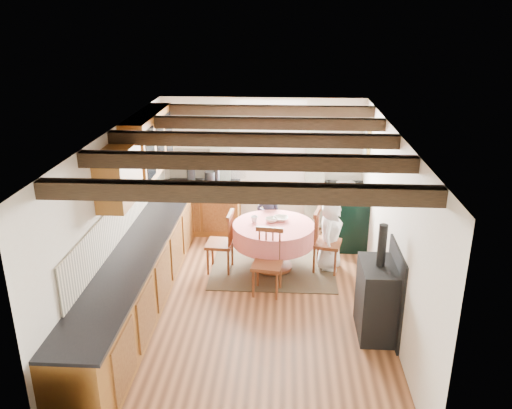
# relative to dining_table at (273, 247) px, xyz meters

# --- Properties ---
(floor) EXTENTS (3.60, 5.50, 0.00)m
(floor) POSITION_rel_dining_table_xyz_m (-0.26, -1.01, -0.38)
(floor) COLOR #A5653B
(floor) RESTS_ON ground
(ceiling) EXTENTS (3.60, 5.50, 0.00)m
(ceiling) POSITION_rel_dining_table_xyz_m (-0.26, -1.01, 2.02)
(ceiling) COLOR white
(ceiling) RESTS_ON ground
(wall_back) EXTENTS (3.60, 0.00, 2.40)m
(wall_back) POSITION_rel_dining_table_xyz_m (-0.26, 1.74, 0.82)
(wall_back) COLOR silver
(wall_back) RESTS_ON ground
(wall_front) EXTENTS (3.60, 0.00, 2.40)m
(wall_front) POSITION_rel_dining_table_xyz_m (-0.26, -3.76, 0.82)
(wall_front) COLOR silver
(wall_front) RESTS_ON ground
(wall_left) EXTENTS (0.00, 5.50, 2.40)m
(wall_left) POSITION_rel_dining_table_xyz_m (-2.06, -1.01, 0.82)
(wall_left) COLOR silver
(wall_left) RESTS_ON ground
(wall_right) EXTENTS (0.00, 5.50, 2.40)m
(wall_right) POSITION_rel_dining_table_xyz_m (1.54, -1.01, 0.82)
(wall_right) COLOR silver
(wall_right) RESTS_ON ground
(beam_a) EXTENTS (3.60, 0.16, 0.16)m
(beam_a) POSITION_rel_dining_table_xyz_m (-0.26, -3.01, 1.93)
(beam_a) COLOR #342415
(beam_a) RESTS_ON ceiling
(beam_b) EXTENTS (3.60, 0.16, 0.16)m
(beam_b) POSITION_rel_dining_table_xyz_m (-0.26, -2.01, 1.93)
(beam_b) COLOR #342415
(beam_b) RESTS_ON ceiling
(beam_c) EXTENTS (3.60, 0.16, 0.16)m
(beam_c) POSITION_rel_dining_table_xyz_m (-0.26, -1.01, 1.93)
(beam_c) COLOR #342415
(beam_c) RESTS_ON ceiling
(beam_d) EXTENTS (3.60, 0.16, 0.16)m
(beam_d) POSITION_rel_dining_table_xyz_m (-0.26, -0.01, 1.93)
(beam_d) COLOR #342415
(beam_d) RESTS_ON ceiling
(beam_e) EXTENTS (3.60, 0.16, 0.16)m
(beam_e) POSITION_rel_dining_table_xyz_m (-0.26, 0.99, 1.93)
(beam_e) COLOR #342415
(beam_e) RESTS_ON ceiling
(splash_left) EXTENTS (0.02, 4.50, 0.55)m
(splash_left) POSITION_rel_dining_table_xyz_m (-2.04, -0.71, 0.82)
(splash_left) COLOR beige
(splash_left) RESTS_ON wall_left
(splash_back) EXTENTS (1.40, 0.02, 0.55)m
(splash_back) POSITION_rel_dining_table_xyz_m (-1.26, 1.72, 0.82)
(splash_back) COLOR beige
(splash_back) RESTS_ON wall_back
(base_cabinet_left) EXTENTS (0.60, 5.30, 0.88)m
(base_cabinet_left) POSITION_rel_dining_table_xyz_m (-1.76, -1.01, 0.06)
(base_cabinet_left) COLOR brown
(base_cabinet_left) RESTS_ON floor
(base_cabinet_back) EXTENTS (1.30, 0.60, 0.88)m
(base_cabinet_back) POSITION_rel_dining_table_xyz_m (-1.31, 1.44, 0.06)
(base_cabinet_back) COLOR brown
(base_cabinet_back) RESTS_ON floor
(worktop_left) EXTENTS (0.64, 5.30, 0.04)m
(worktop_left) POSITION_rel_dining_table_xyz_m (-1.74, -1.01, 0.52)
(worktop_left) COLOR black
(worktop_left) RESTS_ON base_cabinet_left
(worktop_back) EXTENTS (1.30, 0.64, 0.04)m
(worktop_back) POSITION_rel_dining_table_xyz_m (-1.31, 1.42, 0.52)
(worktop_back) COLOR black
(worktop_back) RESTS_ON base_cabinet_back
(wall_cabinet_glass) EXTENTS (0.34, 1.80, 0.90)m
(wall_cabinet_glass) POSITION_rel_dining_table_xyz_m (-1.89, 0.19, 1.57)
(wall_cabinet_glass) COLOR brown
(wall_cabinet_glass) RESTS_ON wall_left
(wall_cabinet_solid) EXTENTS (0.34, 0.90, 0.70)m
(wall_cabinet_solid) POSITION_rel_dining_table_xyz_m (-1.89, -1.31, 1.52)
(wall_cabinet_solid) COLOR brown
(wall_cabinet_solid) RESTS_ON wall_left
(window_frame) EXTENTS (1.34, 0.03, 1.54)m
(window_frame) POSITION_rel_dining_table_xyz_m (-0.16, 1.73, 1.22)
(window_frame) COLOR white
(window_frame) RESTS_ON wall_back
(window_pane) EXTENTS (1.20, 0.01, 1.40)m
(window_pane) POSITION_rel_dining_table_xyz_m (-0.16, 1.73, 1.22)
(window_pane) COLOR white
(window_pane) RESTS_ON wall_back
(curtain_left) EXTENTS (0.35, 0.10, 2.10)m
(curtain_left) POSITION_rel_dining_table_xyz_m (-1.01, 1.64, 0.72)
(curtain_left) COLOR beige
(curtain_left) RESTS_ON wall_back
(curtain_right) EXTENTS (0.35, 0.10, 2.10)m
(curtain_right) POSITION_rel_dining_table_xyz_m (0.69, 1.64, 0.72)
(curtain_right) COLOR beige
(curtain_right) RESTS_ON wall_back
(curtain_rod) EXTENTS (2.00, 0.03, 0.03)m
(curtain_rod) POSITION_rel_dining_table_xyz_m (-0.16, 1.64, 1.82)
(curtain_rod) COLOR black
(curtain_rod) RESTS_ON wall_back
(wall_picture) EXTENTS (0.04, 0.50, 0.60)m
(wall_picture) POSITION_rel_dining_table_xyz_m (1.51, 1.29, 1.32)
(wall_picture) COLOR gold
(wall_picture) RESTS_ON wall_right
(wall_plate) EXTENTS (0.30, 0.02, 0.30)m
(wall_plate) POSITION_rel_dining_table_xyz_m (0.79, 1.71, 1.32)
(wall_plate) COLOR silver
(wall_plate) RESTS_ON wall_back
(rug) EXTENTS (1.92, 1.49, 0.01)m
(rug) POSITION_rel_dining_table_xyz_m (0.00, 0.00, -0.37)
(rug) COLOR #45361D
(rug) RESTS_ON floor
(dining_table) EXTENTS (1.25, 1.25, 0.75)m
(dining_table) POSITION_rel_dining_table_xyz_m (0.00, 0.00, 0.00)
(dining_table) COLOR #DF6F82
(dining_table) RESTS_ON floor
(chair_near) EXTENTS (0.47, 0.49, 0.96)m
(chair_near) POSITION_rel_dining_table_xyz_m (-0.07, -0.75, 0.10)
(chair_near) COLOR brown
(chair_near) RESTS_ON floor
(chair_left) EXTENTS (0.47, 0.45, 0.97)m
(chair_left) POSITION_rel_dining_table_xyz_m (-0.82, -0.09, 0.11)
(chair_left) COLOR brown
(chair_left) RESTS_ON floor
(chair_right) EXTENTS (0.53, 0.51, 0.99)m
(chair_right) POSITION_rel_dining_table_xyz_m (0.82, 0.01, 0.12)
(chair_right) COLOR brown
(chair_right) RESTS_ON floor
(aga_range) EXTENTS (0.68, 1.06, 0.97)m
(aga_range) POSITION_rel_dining_table_xyz_m (1.21, 1.12, 0.11)
(aga_range) COLOR black
(aga_range) RESTS_ON floor
(cast_iron_stove) EXTENTS (0.44, 0.74, 1.47)m
(cast_iron_stove) POSITION_rel_dining_table_xyz_m (1.32, -1.65, 0.36)
(cast_iron_stove) COLOR black
(cast_iron_stove) RESTS_ON floor
(child_far) EXTENTS (0.43, 0.31, 1.12)m
(child_far) POSITION_rel_dining_table_xyz_m (-0.10, 0.72, 0.18)
(child_far) COLOR #24273A
(child_far) RESTS_ON floor
(child_right) EXTENTS (0.51, 0.65, 1.17)m
(child_right) POSITION_rel_dining_table_xyz_m (0.87, 0.09, 0.21)
(child_right) COLOR white
(child_right) RESTS_ON floor
(bowl_a) EXTENTS (0.24, 0.24, 0.06)m
(bowl_a) POSITION_rel_dining_table_xyz_m (0.10, 0.17, 0.41)
(bowl_a) COLOR silver
(bowl_a) RESTS_ON dining_table
(bowl_b) EXTENTS (0.19, 0.19, 0.06)m
(bowl_b) POSITION_rel_dining_table_xyz_m (-0.04, 0.10, 0.41)
(bowl_b) COLOR silver
(bowl_b) RESTS_ON dining_table
(cup) EXTENTS (0.14, 0.14, 0.10)m
(cup) POSITION_rel_dining_table_xyz_m (-0.30, 0.07, 0.43)
(cup) COLOR silver
(cup) RESTS_ON dining_table
(canister_tall) EXTENTS (0.15, 0.15, 0.26)m
(canister_tall) POSITION_rel_dining_table_xyz_m (-1.51, 1.44, 0.67)
(canister_tall) COLOR #262628
(canister_tall) RESTS_ON worktop_back
(canister_wide) EXTENTS (0.20, 0.20, 0.22)m
(canister_wide) POSITION_rel_dining_table_xyz_m (-1.17, 1.43, 0.65)
(canister_wide) COLOR #262628
(canister_wide) RESTS_ON worktop_back
(canister_slim) EXTENTS (0.10, 0.10, 0.29)m
(canister_slim) POSITION_rel_dining_table_xyz_m (-1.05, 1.44, 0.69)
(canister_slim) COLOR #262628
(canister_slim) RESTS_ON worktop_back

